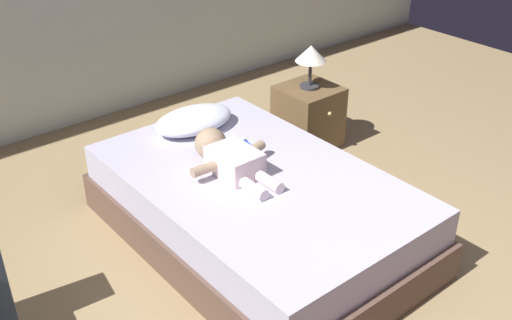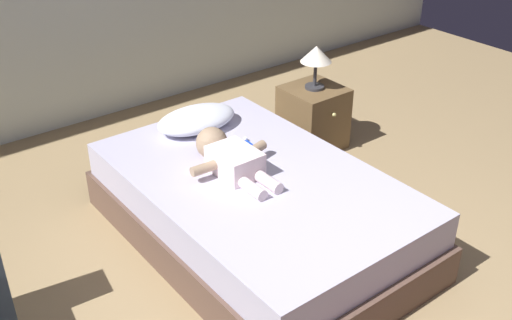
{
  "view_description": "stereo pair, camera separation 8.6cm",
  "coord_description": "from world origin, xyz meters",
  "px_view_note": "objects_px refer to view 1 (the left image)",
  "views": [
    {
      "loc": [
        -1.84,
        -1.34,
        2.17
      ],
      "look_at": [
        -0.02,
        0.87,
        0.53
      ],
      "focal_mm": 42.9,
      "sensor_mm": 36.0,
      "label": 1
    },
    {
      "loc": [
        -1.77,
        -1.4,
        2.17
      ],
      "look_at": [
        -0.02,
        0.87,
        0.53
      ],
      "focal_mm": 42.9,
      "sensor_mm": 36.0,
      "label": 2
    }
  ],
  "objects_px": {
    "lamp": "(311,56)",
    "nightstand": "(308,117)",
    "pillow": "(194,120)",
    "bed": "(256,209)",
    "baby": "(228,157)",
    "toothbrush": "(249,144)"
  },
  "relations": [
    {
      "from": "lamp",
      "to": "nightstand",
      "type": "bearing_deg",
      "value": -90.0
    },
    {
      "from": "lamp",
      "to": "pillow",
      "type": "bearing_deg",
      "value": 178.05
    },
    {
      "from": "nightstand",
      "to": "lamp",
      "type": "xyz_separation_m",
      "value": [
        0.0,
        0.0,
        0.47
      ]
    },
    {
      "from": "pillow",
      "to": "nightstand",
      "type": "xyz_separation_m",
      "value": [
        0.97,
        -0.03,
        -0.26
      ]
    },
    {
      "from": "bed",
      "to": "baby",
      "type": "relative_size",
      "value": 3.0
    },
    {
      "from": "nightstand",
      "to": "lamp",
      "type": "relative_size",
      "value": 1.47
    },
    {
      "from": "pillow",
      "to": "toothbrush",
      "type": "relative_size",
      "value": 3.39
    },
    {
      "from": "toothbrush",
      "to": "lamp",
      "type": "height_order",
      "value": "lamp"
    },
    {
      "from": "bed",
      "to": "lamp",
      "type": "distance_m",
      "value": 1.31
    },
    {
      "from": "toothbrush",
      "to": "lamp",
      "type": "bearing_deg",
      "value": 22.9
    },
    {
      "from": "bed",
      "to": "pillow",
      "type": "height_order",
      "value": "pillow"
    },
    {
      "from": "pillow",
      "to": "bed",
      "type": "bearing_deg",
      "value": -95.03
    },
    {
      "from": "nightstand",
      "to": "toothbrush",
      "type": "bearing_deg",
      "value": -157.1
    },
    {
      "from": "baby",
      "to": "toothbrush",
      "type": "bearing_deg",
      "value": 27.98
    },
    {
      "from": "toothbrush",
      "to": "lamp",
      "type": "relative_size",
      "value": 0.5
    },
    {
      "from": "toothbrush",
      "to": "lamp",
      "type": "xyz_separation_m",
      "value": [
        0.84,
        0.35,
        0.26
      ]
    },
    {
      "from": "pillow",
      "to": "toothbrush",
      "type": "xyz_separation_m",
      "value": [
        0.13,
        -0.39,
        -0.05
      ]
    },
    {
      "from": "toothbrush",
      "to": "lamp",
      "type": "distance_m",
      "value": 0.95
    },
    {
      "from": "pillow",
      "to": "toothbrush",
      "type": "bearing_deg",
      "value": -71.4
    },
    {
      "from": "toothbrush",
      "to": "nightstand",
      "type": "height_order",
      "value": "nightstand"
    },
    {
      "from": "baby",
      "to": "nightstand",
      "type": "height_order",
      "value": "baby"
    },
    {
      "from": "bed",
      "to": "toothbrush",
      "type": "xyz_separation_m",
      "value": [
        0.19,
        0.3,
        0.23
      ]
    }
  ]
}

